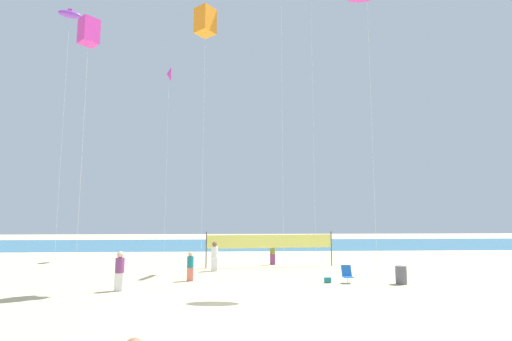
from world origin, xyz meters
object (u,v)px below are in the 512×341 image
object	(u,v)px
volleyball_net	(270,243)
kite_violet_inflatable	(70,15)
beachgoer_olive_shirt	(273,252)
folding_beach_chair	(347,274)
trash_barrel	(401,275)
beach_handbag	(328,280)
kite_orange_box	(205,22)
beachgoer_white_shirt	(215,255)
beachgoer_plum_shirt	(120,270)
beachgoer_teal_shirt	(190,265)
kite_magenta_delta	(169,74)
kite_magenta_box	(89,32)

from	to	relation	value
volleyball_net	kite_violet_inflatable	xyz separation A→B (m)	(-13.94, -1.16, 15.63)
beachgoer_olive_shirt	folding_beach_chair	size ratio (longest dim) A/B	1.87
beachgoer_olive_shirt	trash_barrel	distance (m)	10.05
beach_handbag	kite_orange_box	bearing A→B (deg)	178.75
trash_barrel	volleyball_net	bearing A→B (deg)	131.25
beachgoer_olive_shirt	kite_violet_inflatable	world-z (taller)	kite_violet_inflatable
beachgoer_white_shirt	trash_barrel	size ratio (longest dim) A/B	2.03
beachgoer_white_shirt	beachgoer_plum_shirt	bearing A→B (deg)	77.71
folding_beach_chair	beachgoer_white_shirt	bearing A→B (deg)	162.47
folding_beach_chair	kite_violet_inflatable	bearing A→B (deg)	178.41
beachgoer_teal_shirt	kite_magenta_delta	distance (m)	19.93
beachgoer_white_shirt	volleyball_net	bearing A→B (deg)	-133.18
beachgoer_plum_shirt	kite_magenta_delta	world-z (taller)	kite_magenta_delta
beachgoer_teal_shirt	beachgoer_olive_shirt	size ratio (longest dim) A/B	0.94
volleyball_net	beachgoer_teal_shirt	bearing A→B (deg)	-131.43
beachgoer_plum_shirt	beach_handbag	xyz separation A→B (m)	(10.21, 1.60, -0.83)
kite_magenta_delta	beachgoer_white_shirt	bearing A→B (deg)	-60.87
beachgoer_white_shirt	beach_handbag	bearing A→B (deg)	164.02
kite_magenta_box	kite_violet_inflatable	bearing A→B (deg)	122.93
beachgoer_white_shirt	volleyball_net	world-z (taller)	volleyball_net
volleyball_net	kite_orange_box	world-z (taller)	kite_orange_box
kite_orange_box	beach_handbag	bearing A→B (deg)	-1.25
beachgoer_teal_shirt	kite_magenta_box	bearing A→B (deg)	-166.06
beachgoer_olive_shirt	folding_beach_chair	xyz separation A→B (m)	(3.18, -7.64, -0.42)
beach_handbag	beachgoer_teal_shirt	bearing A→B (deg)	172.42
beachgoer_teal_shirt	kite_magenta_delta	world-z (taller)	kite_magenta_delta
beachgoer_olive_shirt	beach_handbag	xyz separation A→B (m)	(2.14, -7.62, -0.75)
beachgoer_olive_shirt	beachgoer_teal_shirt	bearing A→B (deg)	-89.21
beachgoer_plum_shirt	folding_beach_chair	world-z (taller)	beachgoer_plum_shirt
beachgoer_teal_shirt	kite_magenta_box	distance (m)	13.69
trash_barrel	kite_orange_box	world-z (taller)	kite_orange_box
kite_magenta_delta	folding_beach_chair	bearing A→B (deg)	-47.82
kite_magenta_delta	volleyball_net	bearing A→B (deg)	-38.48
kite_magenta_box	beachgoer_teal_shirt	bearing A→B (deg)	12.83
kite_violet_inflatable	beach_handbag	bearing A→B (deg)	-17.83
beachgoer_teal_shirt	beachgoer_plum_shirt	xyz separation A→B (m)	(-2.98, -2.56, 0.14)
kite_magenta_box	kite_magenta_delta	xyz separation A→B (m)	(1.85, 13.46, 2.86)
trash_barrel	kite_violet_inflatable	size ratio (longest dim) A/B	0.05
kite_magenta_delta	kite_orange_box	bearing A→B (deg)	-71.63
beachgoer_olive_shirt	kite_magenta_delta	bearing A→B (deg)	-174.12
beachgoer_plum_shirt	kite_magenta_box	world-z (taller)	kite_magenta_box
beachgoer_teal_shirt	kite_magenta_box	size ratio (longest dim) A/B	0.11
beachgoer_teal_shirt	beachgoer_white_shirt	xyz separation A→B (m)	(1.09, 3.65, 0.15)
beachgoer_teal_shirt	beach_handbag	distance (m)	7.33
volleyball_net	beach_handbag	distance (m)	7.02
beachgoer_teal_shirt	kite_magenta_box	xyz separation A→B (m)	(-5.53, -1.26, 12.46)
beachgoer_white_shirt	beachgoer_olive_shirt	world-z (taller)	beachgoer_white_shirt
folding_beach_chair	kite_magenta_box	size ratio (longest dim) A/B	0.06
trash_barrel	kite_violet_inflatable	bearing A→B (deg)	163.84
beachgoer_teal_shirt	kite_magenta_box	world-z (taller)	kite_magenta_box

